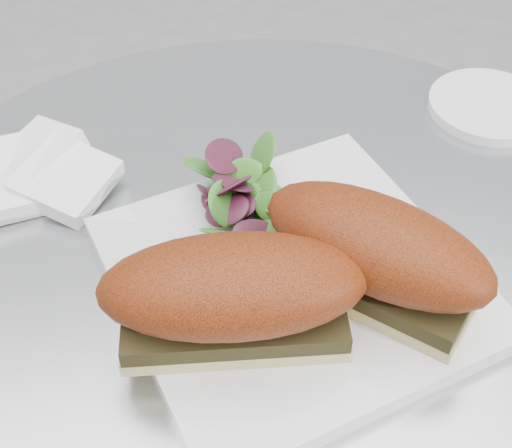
% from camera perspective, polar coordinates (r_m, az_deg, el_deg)
% --- Properties ---
extents(table, '(0.70, 0.70, 0.73)m').
position_cam_1_polar(table, '(0.76, 0.59, -15.96)').
color(table, '#B1B4B9').
rests_on(table, ground).
extents(plate, '(0.30, 0.30, 0.02)m').
position_cam_1_polar(plate, '(0.55, 2.97, -4.40)').
color(plate, white).
rests_on(plate, table).
extents(sandwich_left, '(0.19, 0.11, 0.08)m').
position_cam_1_polar(sandwich_left, '(0.47, -1.82, -5.63)').
color(sandwich_left, '#C7BB7C').
rests_on(sandwich_left, plate).
extents(sandwich_right, '(0.18, 0.18, 0.08)m').
position_cam_1_polar(sandwich_right, '(0.51, 9.51, -2.26)').
color(sandwich_right, '#C7BB7C').
rests_on(sandwich_right, plate).
extents(salad, '(0.11, 0.11, 0.05)m').
position_cam_1_polar(salad, '(0.57, -1.75, 2.60)').
color(salad, '#3E7C28').
rests_on(salad, plate).
extents(napkin, '(0.14, 0.14, 0.02)m').
position_cam_1_polar(napkin, '(0.65, -16.60, 3.21)').
color(napkin, white).
rests_on(napkin, table).
extents(saucer, '(0.12, 0.12, 0.01)m').
position_cam_1_polar(saucer, '(0.76, 18.14, 8.97)').
color(saucer, white).
rests_on(saucer, table).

